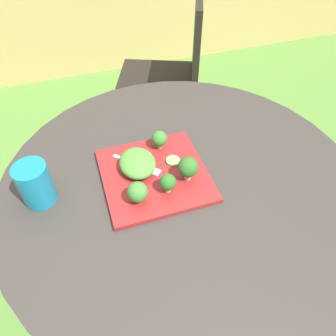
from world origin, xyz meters
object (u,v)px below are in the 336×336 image
(patio_chair, at_px, (174,68))
(salad_plate, at_px, (155,175))
(drinking_glass, at_px, (36,186))
(fork, at_px, (141,166))

(patio_chair, relative_size, salad_plate, 3.11)
(drinking_glass, bearing_deg, fork, 3.93)
(patio_chair, xyz_separation_m, salad_plate, (-0.37, -0.89, 0.21))
(salad_plate, xyz_separation_m, drinking_glass, (-0.31, 0.02, 0.05))
(patio_chair, distance_m, drinking_glass, 1.14)
(patio_chair, bearing_deg, drinking_glass, -127.71)
(drinking_glass, bearing_deg, salad_plate, -3.31)
(patio_chair, bearing_deg, fork, -114.93)
(drinking_glass, height_order, fork, drinking_glass)
(salad_plate, xyz_separation_m, fork, (-0.03, 0.04, 0.01))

